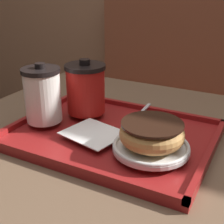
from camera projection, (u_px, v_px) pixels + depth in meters
name	position (u px, v px, depth m)	size (l,w,h in m)	color
booth_bench	(200.00, 140.00, 1.59)	(1.22, 0.44, 1.00)	brown
cafe_table	(128.00, 197.00, 0.78)	(0.89, 0.76, 0.74)	brown
serving_tray	(112.00, 135.00, 0.70)	(0.44, 0.33, 0.02)	maroon
napkin_paper	(93.00, 133.00, 0.67)	(0.14, 0.13, 0.00)	white
coffee_cup_front	(43.00, 95.00, 0.71)	(0.09, 0.09, 0.14)	white
coffee_cup_rear	(86.00, 88.00, 0.76)	(0.10, 0.10, 0.13)	red
plate_with_chocolate_donut	(151.00, 147.00, 0.61)	(0.15, 0.15, 0.01)	white
donut_chocolate_glazed	(152.00, 133.00, 0.59)	(0.13, 0.13, 0.04)	tan
spoon	(136.00, 117.00, 0.74)	(0.02, 0.13, 0.01)	silver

